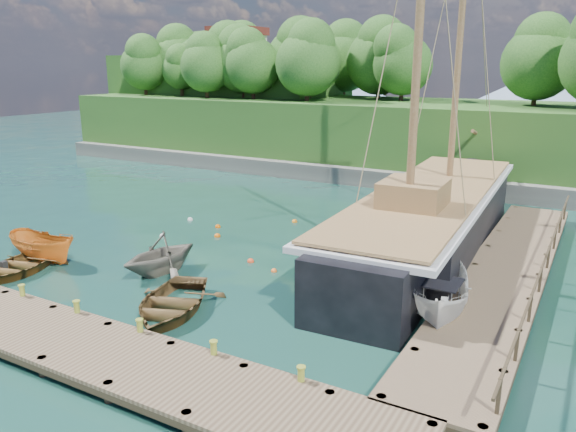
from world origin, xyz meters
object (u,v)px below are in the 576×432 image
Objects in this scene: cabin_boat_white at (440,319)px; rowboat_1 at (161,272)px; schooner at (429,222)px; rowboat_0 at (20,272)px; motorboat_orange at (45,261)px; rowboat_2 at (172,312)px.

rowboat_1 is at bearing 174.51° from cabin_boat_white.
cabin_boat_white is 0.18× the size of schooner.
rowboat_0 is 1.03× the size of motorboat_orange.
rowboat_2 is at bearing -14.27° from rowboat_0.
motorboat_orange is at bearing 85.24° from rowboat_0.
rowboat_1 is (5.61, 3.08, 0.00)m from rowboat_0.
cabin_boat_white is at bearing 4.82° from rowboat_2.
cabin_boat_white is (12.21, 1.47, 0.00)m from rowboat_1.
rowboat_0 is 1.13× the size of rowboat_1.
rowboat_2 is at bearing -117.77° from schooner.
motorboat_orange is 19.14m from schooner.
cabin_boat_white is at bearing -73.70° from schooner.
cabin_boat_white reaches higher than motorboat_orange.
motorboat_orange is (-9.09, 1.40, 0.00)m from rowboat_2.
rowboat_2 reaches higher than rowboat_0.
rowboat_2 is 9.19m from motorboat_orange.
rowboat_1 is 0.72× the size of cabin_boat_white.
schooner is (6.13, 12.94, 1.24)m from rowboat_2.
rowboat_0 is at bearing -168.08° from motorboat_orange.
rowboat_2 is 14.37m from schooner.
rowboat_0 is 0.14× the size of schooner.
motorboat_orange is at bearing 177.26° from cabin_boat_white.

